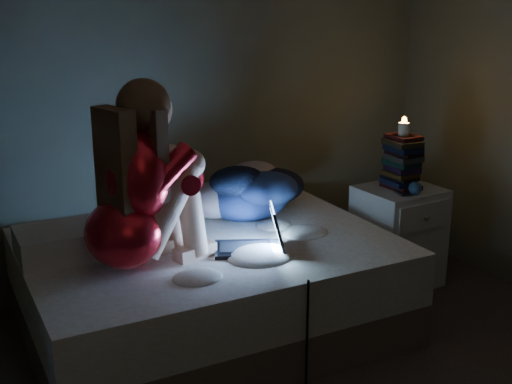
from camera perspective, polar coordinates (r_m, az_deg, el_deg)
wall_back at (r=4.19m, az=-6.48°, el=9.65°), size 3.60×0.02×2.60m
bed at (r=3.67m, az=-4.14°, el=-8.14°), size 1.93×1.45×0.53m
pillow at (r=3.48m, az=-16.18°, el=-4.13°), size 0.50×0.35×0.14m
woman at (r=3.07m, az=-11.72°, el=1.07°), size 0.65×0.51×0.92m
laptop at (r=3.37m, az=-0.69°, el=-3.18°), size 0.43×0.38×0.25m
clothes_pile at (r=3.91m, az=-0.81°, el=0.30°), size 0.60×0.50×0.34m
nightstand at (r=4.32m, az=12.28°, el=-3.78°), size 0.51×0.46×0.64m
book_stack at (r=4.18m, az=12.60°, el=2.47°), size 0.19×0.25×0.32m
candle at (r=4.14m, az=12.78°, el=5.19°), size 0.07×0.07×0.08m
phone at (r=4.11m, az=12.60°, el=-0.03°), size 0.11×0.15×0.01m
blue_orb at (r=4.09m, az=13.65°, el=0.31°), size 0.08×0.08×0.08m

